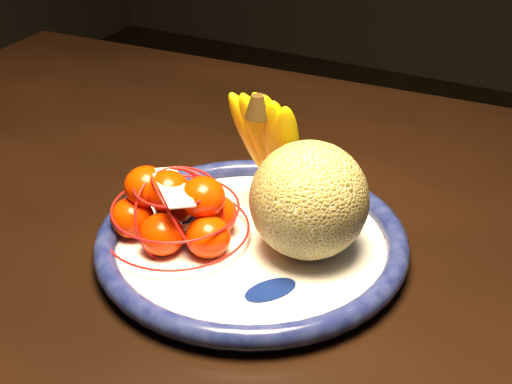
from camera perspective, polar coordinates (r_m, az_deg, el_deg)
The scene contains 6 objects.
dining_table at distance 0.88m, azimuth 2.39°, elevation -5.84°, with size 1.46×0.92×0.71m.
fruit_bowl at distance 0.76m, azimuth -0.36°, elevation -3.99°, with size 0.33×0.33×0.03m.
cantaloupe at distance 0.72m, azimuth 4.27°, elevation -0.64°, with size 0.12×0.12×0.12m, color olive.
banana_bunch at distance 0.79m, azimuth 1.33°, elevation 3.94°, with size 0.11×0.10×0.16m.
mandarin_bag at distance 0.76m, azimuth -6.41°, elevation -1.53°, with size 0.17×0.17×0.10m.
price_tag at distance 0.73m, azimuth -6.70°, elevation 0.38°, with size 0.07×0.03×0.00m, color white.
Camera 1 is at (0.31, -0.71, 1.16)m, focal length 50.00 mm.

